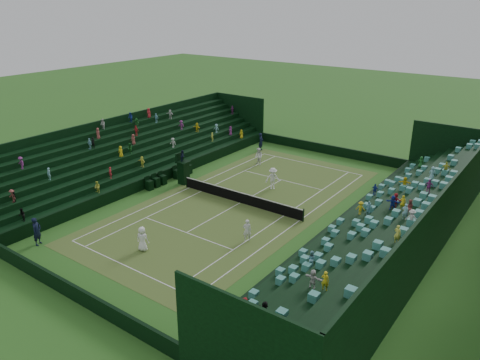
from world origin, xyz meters
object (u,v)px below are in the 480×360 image
at_px(tennis_net, 240,197).
at_px(player_near_west, 142,239).
at_px(player_far_east, 273,178).
at_px(umpire_chair, 183,169).
at_px(player_far_west, 259,156).
at_px(player_near_east, 247,230).

bearing_deg(tennis_net, player_near_west, -93.66).
height_order(tennis_net, player_near_west, player_near_west).
relative_size(player_near_west, player_far_east, 0.88).
height_order(umpire_chair, player_far_west, umpire_chair).
bearing_deg(player_far_west, player_far_east, -26.91).
relative_size(tennis_net, player_near_east, 7.25).
height_order(player_near_east, player_far_west, player_far_west).
height_order(player_far_west, player_far_east, player_far_east).
bearing_deg(player_far_east, tennis_net, -137.73).
height_order(umpire_chair, player_near_east, umpire_chair).
bearing_deg(player_near_west, umpire_chair, -79.37).
xyz_separation_m(tennis_net, player_near_east, (4.12, -4.83, 0.28)).
xyz_separation_m(player_near_east, player_far_east, (-3.63, 8.95, 0.16)).
relative_size(tennis_net, player_far_west, 6.81).
bearing_deg(player_near_west, player_far_east, -113.74).
distance_m(player_near_east, player_far_west, 15.80).
bearing_deg(player_far_east, player_far_west, 93.97).
bearing_deg(player_far_east, umpire_chair, 166.05).
xyz_separation_m(player_near_west, player_far_east, (1.13, 14.01, 0.12)).
distance_m(umpire_chair, player_far_east, 7.96).
xyz_separation_m(tennis_net, umpire_chair, (-6.59, 0.52, 0.81)).
distance_m(player_near_west, player_far_west, 18.90).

